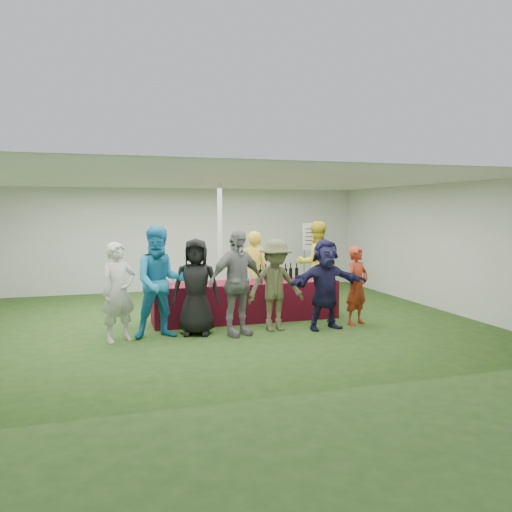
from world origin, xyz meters
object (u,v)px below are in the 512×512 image
object	(u,v)px
customer_1	(161,282)
customer_6	(357,286)
customer_2	(196,287)
customer_4	(275,285)
dump_bucket	(327,276)
wine_list_sign	(312,242)
customer_5	(325,284)
staff_pourer	(253,271)
staff_back	(316,263)
customer_0	(118,292)
customer_3	(237,283)
serving_table	(246,301)

from	to	relation	value
customer_1	customer_6	bearing A→B (deg)	-4.24
customer_2	customer_4	distance (m)	1.40
dump_bucket	wine_list_sign	distance (m)	3.12
customer_5	wine_list_sign	bearing A→B (deg)	66.00
customer_2	customer_4	world-z (taller)	customer_2
customer_5	staff_pourer	bearing A→B (deg)	107.84
dump_bucket	staff_back	size ratio (longest dim) A/B	0.13
customer_6	customer_0	bearing A→B (deg)	154.86
customer_3	customer_6	world-z (taller)	customer_3
customer_1	customer_2	distance (m)	0.62
wine_list_sign	staff_back	distance (m)	1.76
staff_pourer	customer_3	xyz separation A→B (m)	(-0.86, -1.89, 0.06)
customer_1	serving_table	bearing A→B (deg)	23.77
staff_pourer	customer_6	distance (m)	2.32
customer_3	serving_table	bearing A→B (deg)	48.27
dump_bucket	customer_2	size ratio (longest dim) A/B	0.14
staff_back	customer_0	xyz separation A→B (m)	(-4.37, -2.00, -0.13)
serving_table	customer_6	bearing A→B (deg)	-27.01
serving_table	customer_0	bearing A→B (deg)	-159.70
customer_1	staff_back	bearing A→B (deg)	25.31
wine_list_sign	customer_4	xyz separation A→B (m)	(-2.28, -3.67, -0.50)
customer_0	customer_4	xyz separation A→B (m)	(2.68, -0.06, 0.00)
customer_2	customer_3	xyz separation A→B (m)	(0.66, -0.24, 0.08)
wine_list_sign	customer_5	distance (m)	4.10
customer_0	customer_2	xyz separation A→B (m)	(1.29, 0.07, 0.02)
wine_list_sign	customer_6	bearing A→B (deg)	-100.24
customer_5	customer_2	bearing A→B (deg)	168.82
wine_list_sign	customer_1	bearing A→B (deg)	-140.03
customer_6	customer_1	bearing A→B (deg)	154.27
customer_3	customer_6	bearing A→B (deg)	-15.16
staff_back	customer_2	xyz separation A→B (m)	(-3.09, -1.93, -0.11)
wine_list_sign	customer_0	distance (m)	6.16
wine_list_sign	customer_3	bearing A→B (deg)	-128.53
customer_0	staff_pourer	bearing A→B (deg)	6.56
dump_bucket	customer_3	distance (m)	2.26
dump_bucket	customer_5	bearing A→B (deg)	-117.02
serving_table	customer_3	size ratio (longest dim) A/B	1.98
customer_1	customer_6	world-z (taller)	customer_1
customer_0	customer_1	distance (m)	0.69
staff_pourer	customer_3	distance (m)	2.07
wine_list_sign	staff_back	world-z (taller)	staff_back
customer_2	serving_table	bearing A→B (deg)	50.60
wine_list_sign	customer_2	world-z (taller)	wine_list_sign
customer_0	customer_4	size ratio (longest dim) A/B	1.00
serving_table	customer_6	world-z (taller)	customer_6
serving_table	customer_2	size ratio (longest dim) A/B	2.17
customer_5	customer_0	bearing A→B (deg)	172.39
customer_1	customer_2	size ratio (longest dim) A/B	1.13
dump_bucket	staff_back	distance (m)	1.37
customer_2	customer_6	bearing A→B (deg)	11.92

